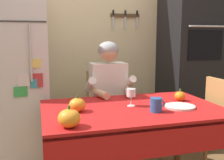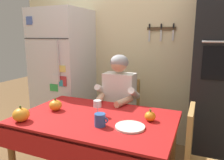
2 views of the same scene
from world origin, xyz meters
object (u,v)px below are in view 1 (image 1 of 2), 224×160
wall_oven (190,57)px  wine_glass (131,94)px  refrigerator (13,77)px  serving_tray (180,106)px  chair_behind_person (105,110)px  pumpkin_medium (77,105)px  pumpkin_large (69,118)px  coffee_mug (156,105)px  seated_person (110,93)px  pumpkin_small (180,96)px  dining_table (133,118)px

wall_oven → wine_glass: size_ratio=14.77×
refrigerator → serving_tray: size_ratio=7.59×
wall_oven → chair_behind_person: (-1.08, -0.13, -0.54)m
refrigerator → wine_glass: 1.26m
pumpkin_medium → pumpkin_large: bearing=-106.4°
chair_behind_person → pumpkin_medium: chair_behind_person is taller
wall_oven → coffee_mug: (-0.93, -1.07, -0.26)m
seated_person → pumpkin_small: 0.70m
chair_behind_person → wine_glass: bearing=-88.3°
coffee_mug → pumpkin_large: size_ratio=0.84×
pumpkin_large → pumpkin_small: 1.10m
seated_person → serving_tray: size_ratio=5.25×
wine_glass → serving_tray: wine_glass is taller
wall_oven → wine_glass: (-1.05, -0.87, -0.21)m
seated_person → wine_glass: (0.02, -0.55, 0.11)m
wall_oven → serving_tray: bearing=-124.4°
refrigerator → seated_person: refrigerator is taller
seated_person → coffee_mug: (0.15, -0.75, 0.05)m
pumpkin_small → serving_tray: 0.23m
pumpkin_small → serving_tray: pumpkin_small is taller
pumpkin_small → refrigerator: bearing=151.5°
refrigerator → coffee_mug: refrigerator is taller
serving_tray → seated_person: bearing=119.0°
pumpkin_large → serving_tray: 0.92m
wine_glass → pumpkin_small: size_ratio=1.35×
wine_glass → pumpkin_medium: size_ratio=1.14×
wall_oven → dining_table: wall_oven is taller
refrigerator → chair_behind_person: bearing=-5.6°
coffee_mug → pumpkin_medium: bearing=163.8°
coffee_mug → wine_glass: (-0.13, 0.20, 0.05)m
refrigerator → seated_person: bearing=-16.8°
seated_person → chair_behind_person: bearing=90.0°
seated_person → pumpkin_small: seated_person is taller
pumpkin_small → seated_person: bearing=135.3°
chair_behind_person → seated_person: (0.00, -0.19, 0.23)m
refrigerator → coffee_mug: 1.49m
refrigerator → pumpkin_small: size_ratio=17.13×
chair_behind_person → seated_person: 0.29m
seated_person → wine_glass: bearing=-87.7°
wall_oven → chair_behind_person: bearing=-173.1°
refrigerator → serving_tray: 1.64m
pumpkin_small → wall_oven: bearing=54.4°
seated_person → coffee_mug: seated_person is taller
pumpkin_medium → pumpkin_small: pumpkin_medium is taller
seated_person → dining_table: bearing=-87.6°
wall_oven → seated_person: 1.16m
chair_behind_person → pumpkin_small: bearing=-53.9°
refrigerator → wall_oven: wall_oven is taller
pumpkin_small → serving_tray: (-0.11, -0.20, -0.03)m
refrigerator → wine_glass: refrigerator is taller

